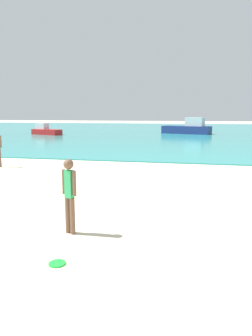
{
  "coord_description": "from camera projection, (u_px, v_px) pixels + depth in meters",
  "views": [
    {
      "loc": [
        1.91,
        -1.05,
        2.44
      ],
      "look_at": [
        -0.15,
        8.5,
        0.73
      ],
      "focal_mm": 33.48,
      "sensor_mm": 36.0,
      "label": 1
    }
  ],
  "objects": [
    {
      "name": "person_standing",
      "position": [
        69.0,
        192.0,
        6.3
      ],
      "size": [
        0.34,
        0.2,
        1.54
      ],
      "rotation": [
        0.0,
        0.0,
        5.92
      ],
      "color": "brown",
      "rests_on": "ground"
    },
    {
      "name": "water",
      "position": [
        180.0,
        130.0,
        44.47
      ],
      "size": [
        160.0,
        60.0,
        0.06
      ],
      "primitive_type": "cube",
      "color": "teal",
      "rests_on": "ground"
    },
    {
      "name": "frisbee",
      "position": [
        57.0,
        263.0,
        5.13
      ],
      "size": [
        0.28,
        0.28,
        0.03
      ],
      "primitive_type": "cylinder",
      "color": "green",
      "rests_on": "ground"
    },
    {
      "name": "boat_far",
      "position": [
        188.0,
        128.0,
        36.81
      ],
      "size": [
        5.92,
        3.48,
        1.92
      ],
      "rotation": [
        0.0,
        0.0,
        2.82
      ],
      "color": "navy",
      "rests_on": "water"
    },
    {
      "name": "boat_near",
      "position": [
        46.0,
        131.0,
        35.43
      ],
      "size": [
        3.91,
        2.4,
        1.27
      ],
      "rotation": [
        0.0,
        0.0,
        -0.35
      ],
      "color": "red",
      "rests_on": "water"
    }
  ]
}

